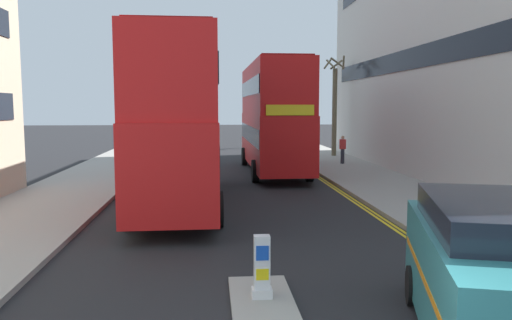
{
  "coord_description": "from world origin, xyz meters",
  "views": [
    {
      "loc": [
        -0.85,
        -4.31,
        3.45
      ],
      "look_at": [
        0.5,
        11.0,
        1.8
      ],
      "focal_mm": 35.23,
      "sensor_mm": 36.0,
      "label": 1
    }
  ],
  "objects": [
    {
      "name": "sidewalk_right",
      "position": [
        6.5,
        16.0,
        0.07
      ],
      "size": [
        4.0,
        80.0,
        0.14
      ],
      "primitive_type": "cube",
      "color": "#9E9991",
      "rests_on": "ground"
    },
    {
      "name": "sidewalk_left",
      "position": [
        -6.5,
        16.0,
        0.07
      ],
      "size": [
        4.0,
        80.0,
        0.14
      ],
      "primitive_type": "cube",
      "color": "#9E9991",
      "rests_on": "ground"
    },
    {
      "name": "kerb_line_outer",
      "position": [
        4.4,
        14.0,
        0.0
      ],
      "size": [
        0.1,
        56.0,
        0.01
      ],
      "primitive_type": "cube",
      "color": "yellow",
      "rests_on": "ground"
    },
    {
      "name": "kerb_line_inner",
      "position": [
        4.24,
        14.0,
        0.0
      ],
      "size": [
        0.1,
        56.0,
        0.01
      ],
      "primitive_type": "cube",
      "color": "yellow",
      "rests_on": "ground"
    },
    {
      "name": "traffic_island",
      "position": [
        0.0,
        4.19,
        0.05
      ],
      "size": [
        1.1,
        2.2,
        0.1
      ],
      "primitive_type": "cube",
      "color": "#9E9991",
      "rests_on": "ground"
    },
    {
      "name": "keep_left_bollard",
      "position": [
        0.0,
        4.19,
        0.61
      ],
      "size": [
        0.36,
        0.28,
        1.11
      ],
      "color": "silver",
      "rests_on": "traffic_island"
    },
    {
      "name": "double_decker_bus_away",
      "position": [
        -2.01,
        13.18,
        3.03
      ],
      "size": [
        2.93,
        10.85,
        5.64
      ],
      "color": "red",
      "rests_on": "ground"
    },
    {
      "name": "double_decker_bus_oncoming",
      "position": [
        2.32,
        21.56,
        3.03
      ],
      "size": [
        2.86,
        10.83,
        5.64
      ],
      "color": "red",
      "rests_on": "ground"
    },
    {
      "name": "taxi_minivan",
      "position": [
        3.06,
        2.13,
        1.07
      ],
      "size": [
        3.13,
        5.14,
        2.12
      ],
      "color": "teal",
      "rests_on": "ground"
    },
    {
      "name": "pedestrian_far",
      "position": [
        6.69,
        24.05,
        0.99
      ],
      "size": [
        0.34,
        0.22,
        1.62
      ],
      "color": "#2D2D38",
      "rests_on": "sidewalk_right"
    },
    {
      "name": "street_tree_near",
      "position": [
        6.67,
        37.86,
        3.16
      ],
      "size": [
        1.81,
        1.76,
        6.51
      ],
      "color": "#6B6047",
      "rests_on": "sidewalk_right"
    },
    {
      "name": "street_tree_mid",
      "position": [
        7.33,
        28.74,
        3.43
      ],
      "size": [
        1.51,
        1.48,
        6.59
      ],
      "color": "#6B6047",
      "rests_on": "sidewalk_right"
    },
    {
      "name": "townhouse_terrace_right",
      "position": [
        13.5,
        19.03,
        7.46
      ],
      "size": [
        10.08,
        28.0,
        14.91
      ],
      "color": "silver",
      "rests_on": "ground"
    }
  ]
}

